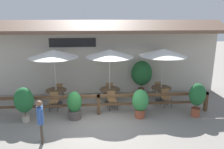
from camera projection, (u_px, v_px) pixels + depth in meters
name	position (u px, v px, depth m)	size (l,w,h in m)	color
ground_plane	(99.00, 125.00, 9.16)	(60.00, 60.00, 0.00)	gray
building_facade	(97.00, 57.00, 12.56)	(14.28, 1.49, 4.23)	#BCB7A8
patio_railing	(98.00, 100.00, 10.00)	(10.40, 0.14, 0.95)	brown
patio_umbrella_near	(54.00, 54.00, 10.74)	(2.42, 2.42, 2.86)	#B7B2A8
dining_table_near	(56.00, 93.00, 11.26)	(1.05, 1.05, 0.76)	#4C3826
chair_near_streetside	(54.00, 100.00, 10.51)	(0.42, 0.42, 0.88)	olive
chair_near_wallside	(59.00, 89.00, 12.07)	(0.47, 0.47, 0.88)	olive
patio_umbrella_middle	(110.00, 53.00, 10.88)	(2.42, 2.42, 2.86)	#B7B2A8
dining_table_middle	(110.00, 92.00, 11.41)	(1.05, 1.05, 0.76)	#4C3826
chair_middle_streetside	(112.00, 99.00, 10.65)	(0.49, 0.49, 0.88)	olive
chair_middle_wallside	(109.00, 89.00, 12.22)	(0.48, 0.48, 0.88)	olive
patio_umbrella_far	(163.00, 52.00, 11.14)	(2.42, 2.42, 2.86)	#B7B2A8
dining_table_far	(161.00, 90.00, 11.66)	(1.05, 1.05, 0.76)	#4C3826
chair_far_streetside	(166.00, 97.00, 10.98)	(0.48, 0.48, 0.88)	olive
chair_far_wallside	(157.00, 87.00, 12.40)	(0.43, 0.43, 0.88)	olive
potted_plant_small_flowering	(140.00, 102.00, 9.67)	(0.73, 0.66, 1.32)	#9E4C33
potted_plant_corner_fern	(197.00, 96.00, 9.73)	(0.73, 0.66, 1.56)	#9E4C33
potted_plant_entrance_palm	(74.00, 105.00, 9.59)	(0.64, 0.60, 1.27)	#564C47
potted_plant_tall_tropical	(24.00, 101.00, 9.22)	(0.81, 0.73, 1.55)	#B7AD99
potted_plant_broad_leaf	(142.00, 74.00, 12.44)	(1.18, 1.06, 1.98)	brown
pedestrian	(40.00, 116.00, 7.62)	(0.29, 0.56, 1.62)	#42382D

